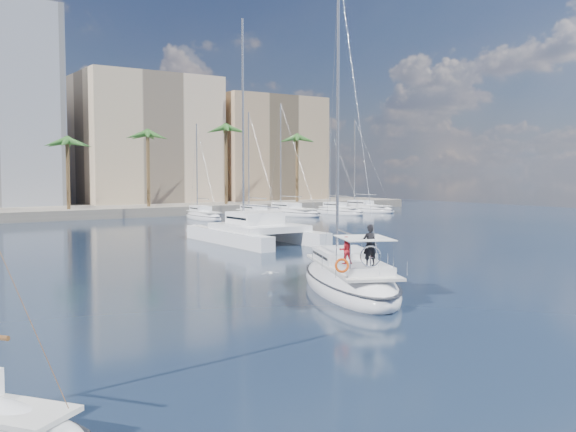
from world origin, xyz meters
TOP-DOWN VIEW (x-y plane):
  - ground at (0.00, 0.00)m, footprint 160.00×160.00m
  - quay at (0.00, 61.00)m, footprint 120.00×14.00m
  - building_beige at (22.00, 70.00)m, footprint 20.00×14.00m
  - building_tan_right at (42.00, 68.00)m, footprint 18.00×12.00m
  - palm_centre at (0.00, 57.00)m, footprint 3.60×3.60m
  - palm_right at (34.00, 57.00)m, footprint 3.60×3.60m
  - main_sloop at (4.71, 1.08)m, footprint 8.07×11.94m
  - catamaran at (12.06, 21.79)m, footprint 6.61×12.83m
  - seagull at (2.63, 5.02)m, footprint 1.05×0.45m
  - moored_yacht_a at (20.00, 47.00)m, footprint 3.37×9.52m
  - moored_yacht_b at (26.50, 45.00)m, footprint 3.32×10.83m
  - moored_yacht_c at (33.00, 47.00)m, footprint 3.98×12.33m
  - moored_yacht_d at (39.50, 45.00)m, footprint 3.52×9.55m
  - moored_yacht_e at (46.00, 47.00)m, footprint 4.61×11.11m

SIDE VIEW (x-z plane):
  - ground at x=0.00m, z-range 0.00..0.00m
  - moored_yacht_a at x=20.00m, z-range -5.95..5.95m
  - moored_yacht_b at x=26.50m, z-range -6.86..6.86m
  - moored_yacht_c at x=33.00m, z-range -7.77..7.77m
  - moored_yacht_d at x=39.50m, z-range -5.95..5.95m
  - moored_yacht_e at x=46.00m, z-range -6.86..6.86m
  - main_sloop at x=4.71m, z-range -7.98..9.03m
  - seagull at x=2.63m, z-range 0.44..0.63m
  - quay at x=0.00m, z-range 0.00..1.20m
  - catamaran at x=12.06m, z-range -8.06..10.38m
  - building_tan_right at x=42.00m, z-range 0.00..18.00m
  - building_beige at x=22.00m, z-range 0.00..20.00m
  - palm_centre at x=0.00m, z-range 4.13..16.43m
  - palm_right at x=34.00m, z-range 4.13..16.43m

